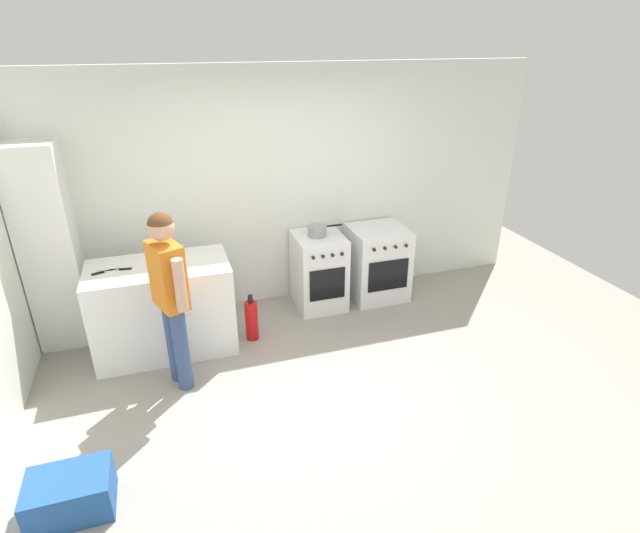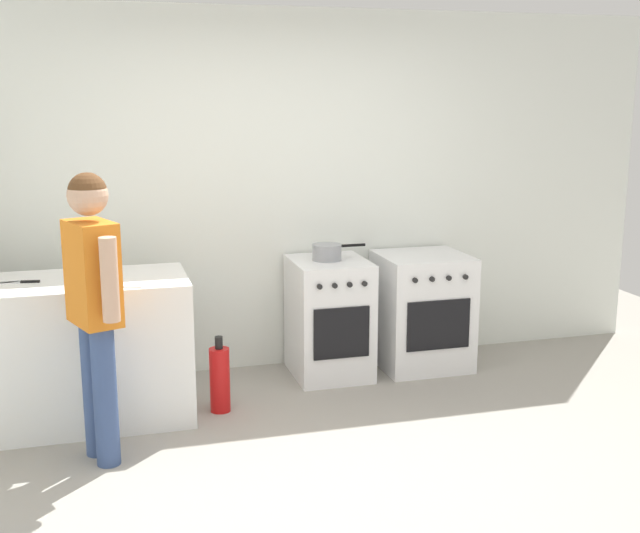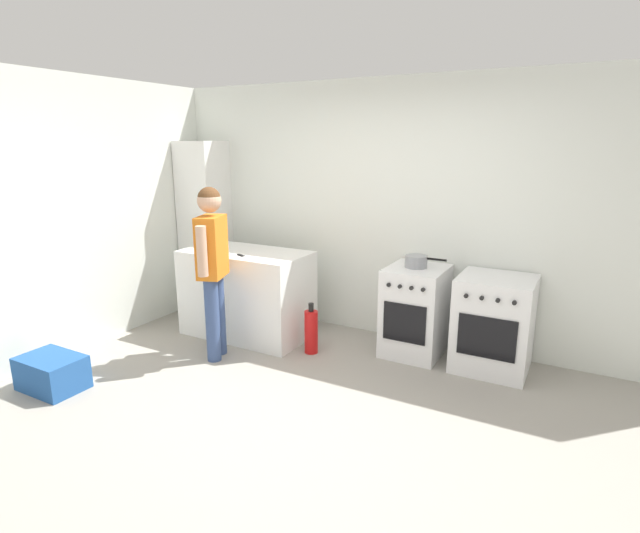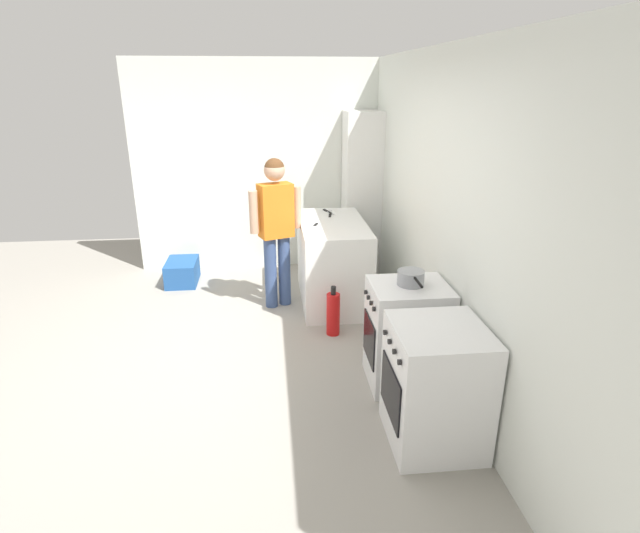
% 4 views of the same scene
% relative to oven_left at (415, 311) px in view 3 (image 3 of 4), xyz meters
% --- Properties ---
extents(ground_plane, '(8.00, 8.00, 0.00)m').
position_rel_oven_left_xyz_m(ground_plane, '(-0.35, -1.58, -0.43)').
color(ground_plane, gray).
extents(back_wall, '(6.00, 0.10, 2.60)m').
position_rel_oven_left_xyz_m(back_wall, '(-0.35, 0.37, 0.87)').
color(back_wall, silver).
rests_on(back_wall, ground).
extents(side_wall_left, '(0.10, 3.10, 2.60)m').
position_rel_oven_left_xyz_m(side_wall_left, '(-2.95, -1.18, 0.87)').
color(side_wall_left, silver).
rests_on(side_wall_left, ground).
extents(counter_unit, '(1.30, 0.70, 0.90)m').
position_rel_oven_left_xyz_m(counter_unit, '(-1.70, -0.38, 0.02)').
color(counter_unit, white).
rests_on(counter_unit, ground).
extents(oven_left, '(0.53, 0.62, 0.85)m').
position_rel_oven_left_xyz_m(oven_left, '(0.00, 0.00, 0.00)').
color(oven_left, white).
rests_on(oven_left, ground).
extents(oven_right, '(0.64, 0.62, 0.85)m').
position_rel_oven_left_xyz_m(oven_right, '(0.72, 0.00, 0.00)').
color(oven_right, white).
rests_on(oven_right, ground).
extents(pot, '(0.39, 0.21, 0.11)m').
position_rel_oven_left_xyz_m(pot, '(-0.01, 0.01, 0.48)').
color(pot, gray).
rests_on(pot, oven_left).
extents(knife_bread, '(0.34, 0.16, 0.01)m').
position_rel_oven_left_xyz_m(knife_bread, '(-1.51, -0.61, 0.48)').
color(knife_bread, silver).
rests_on(knife_bread, counter_unit).
extents(knife_chef, '(0.31, 0.08, 0.01)m').
position_rel_oven_left_xyz_m(knife_chef, '(-2.06, -0.36, 0.48)').
color(knife_chef, silver).
rests_on(knife_chef, counter_unit).
extents(knife_utility, '(0.25, 0.11, 0.01)m').
position_rel_oven_left_xyz_m(knife_utility, '(-2.15, -0.38, 0.48)').
color(knife_utility, silver).
rests_on(knife_utility, counter_unit).
extents(person, '(0.31, 0.54, 1.61)m').
position_rel_oven_left_xyz_m(person, '(-1.61, -0.99, 0.53)').
color(person, '#384C7A').
rests_on(person, ground).
extents(fire_extinguisher, '(0.13, 0.13, 0.50)m').
position_rel_oven_left_xyz_m(fire_extinguisher, '(-0.87, -0.48, -0.21)').
color(fire_extinguisher, red).
rests_on(fire_extinguisher, ground).
extents(recycling_crate_lower, '(0.52, 0.36, 0.28)m').
position_rel_oven_left_xyz_m(recycling_crate_lower, '(-2.38, -2.14, -0.29)').
color(recycling_crate_lower, '#235193').
rests_on(recycling_crate_lower, ground).
extents(larder_cabinet, '(0.48, 0.44, 2.00)m').
position_rel_oven_left_xyz_m(larder_cabinet, '(-2.65, 0.10, 0.57)').
color(larder_cabinet, white).
rests_on(larder_cabinet, ground).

